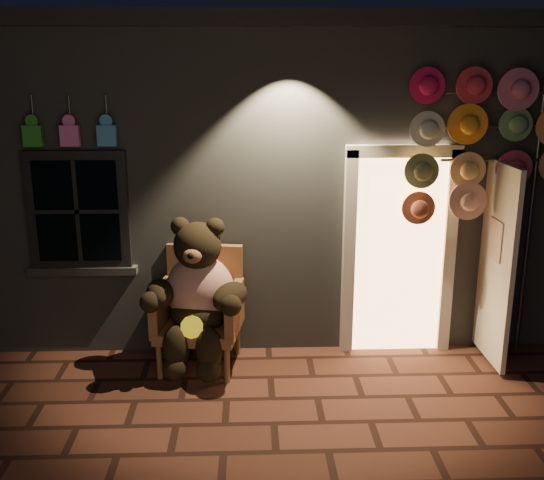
{
  "coord_description": "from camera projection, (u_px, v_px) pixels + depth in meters",
  "views": [
    {
      "loc": [
        -0.19,
        -4.81,
        2.96
      ],
      "look_at": [
        0.02,
        1.0,
        1.35
      ],
      "focal_mm": 42.0,
      "sensor_mm": 36.0,
      "label": 1
    }
  ],
  "objects": [
    {
      "name": "shop_building",
      "position": [
        263.0,
        156.0,
        8.8
      ],
      "size": [
        7.3,
        5.95,
        3.51
      ],
      "color": "slate",
      "rests_on": "ground"
    },
    {
      "name": "wicker_armchair",
      "position": [
        201.0,
        308.0,
        6.4
      ],
      "size": [
        0.91,
        0.85,
        1.19
      ],
      "rotation": [
        0.0,
        0.0,
        -0.15
      ],
      "color": "olive",
      "rests_on": "ground"
    },
    {
      "name": "teddy_bear",
      "position": [
        198.0,
        295.0,
        6.2
      ],
      "size": [
        1.08,
        0.91,
        1.5
      ],
      "rotation": [
        0.0,
        0.0,
        -0.15
      ],
      "color": "#AB2812",
      "rests_on": "ground"
    },
    {
      "name": "ground",
      "position": [
        274.0,
        423.0,
        5.43
      ],
      "size": [
        60.0,
        60.0,
        0.0
      ],
      "primitive_type": "plane",
      "color": "#572D21",
      "rests_on": "ground"
    },
    {
      "name": "hat_rack",
      "position": [
        487.0,
        141.0,
        6.13
      ],
      "size": [
        1.67,
        0.22,
        2.93
      ],
      "color": "#59595E",
      "rests_on": "ground"
    }
  ]
}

